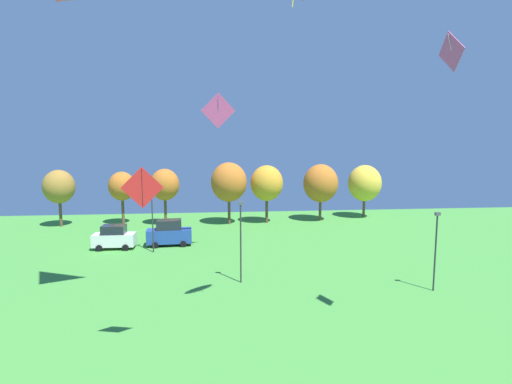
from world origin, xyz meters
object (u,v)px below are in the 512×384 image
at_px(treeline_tree_0, 59,187).
at_px(kite_flying_0, 142,188).
at_px(parked_car_leftmost, 114,237).
at_px(treeline_tree_3, 229,182).
at_px(treeline_tree_5, 321,183).
at_px(treeline_tree_4, 267,183).
at_px(treeline_tree_2, 165,185).
at_px(kite_flying_1, 218,111).
at_px(light_post_2, 152,212).
at_px(treeline_tree_1, 122,186).
at_px(kite_flying_3, 451,52).
at_px(parked_car_second_from_left, 169,233).
at_px(kite_flying_2, 59,12).
at_px(light_post_0, 436,246).
at_px(treeline_tree_6, 365,183).
at_px(light_post_1, 241,237).

bearing_deg(treeline_tree_0, kite_flying_0, -63.79).
distance_m(parked_car_leftmost, treeline_tree_0, 15.44).
height_order(treeline_tree_3, treeline_tree_5, treeline_tree_3).
distance_m(treeline_tree_0, treeline_tree_4, 26.21).
height_order(treeline_tree_2, treeline_tree_4, treeline_tree_4).
distance_m(treeline_tree_0, treeline_tree_5, 33.61).
distance_m(parked_car_leftmost, treeline_tree_3, 16.73).
height_order(kite_flying_1, light_post_2, kite_flying_1).
relative_size(light_post_2, treeline_tree_5, 0.94).
bearing_deg(treeline_tree_1, treeline_tree_0, -174.15).
bearing_deg(kite_flying_3, parked_car_leftmost, 136.08).
bearing_deg(treeline_tree_4, treeline_tree_1, 176.70).
xyz_separation_m(kite_flying_1, treeline_tree_2, (-6.83, 15.39, -8.24)).
bearing_deg(treeline_tree_4, parked_car_second_from_left, -137.32).
bearing_deg(kite_flying_0, kite_flying_2, 140.10).
bearing_deg(kite_flying_0, light_post_2, 97.92).
bearing_deg(light_post_0, kite_flying_1, 146.88).
bearing_deg(parked_car_second_from_left, treeline_tree_4, 38.51).
distance_m(treeline_tree_0, treeline_tree_6, 40.40).
height_order(kite_flying_1, light_post_1, kite_flying_1).
bearing_deg(kite_flying_3, treeline_tree_0, 133.72).
distance_m(kite_flying_1, treeline_tree_6, 28.32).
relative_size(light_post_1, treeline_tree_0, 0.87).
xyz_separation_m(kite_flying_0, treeline_tree_4, (9.99, 32.61, -3.33)).
distance_m(treeline_tree_0, treeline_tree_2, 13.06).
xyz_separation_m(treeline_tree_1, treeline_tree_5, (26.10, -0.35, 0.16)).
bearing_deg(light_post_1, light_post_0, -12.53).
distance_m(parked_car_second_from_left, treeline_tree_1, 14.18).
bearing_deg(treeline_tree_1, parked_car_second_from_left, -58.13).
bearing_deg(light_post_0, treeline_tree_6, 79.31).
bearing_deg(treeline_tree_5, light_post_0, -86.60).
relative_size(kite_flying_2, parked_car_leftmost, 0.99).
bearing_deg(kite_flying_1, treeline_tree_3, 84.82).
bearing_deg(light_post_0, parked_car_second_from_left, 144.34).
height_order(parked_car_second_from_left, light_post_0, light_post_0).
bearing_deg(parked_car_leftmost, treeline_tree_5, 27.34).
relative_size(parked_car_leftmost, treeline_tree_5, 0.53).
relative_size(kite_flying_0, treeline_tree_5, 0.26).
height_order(treeline_tree_0, treeline_tree_1, treeline_tree_0).
bearing_deg(treeline_tree_1, kite_flying_0, -75.51).
xyz_separation_m(kite_flying_0, parked_car_second_from_left, (-1.47, 22.04, -7.26)).
bearing_deg(treeline_tree_6, kite_flying_0, -124.62).
bearing_deg(kite_flying_0, kite_flying_1, 78.02).
height_order(light_post_1, treeline_tree_0, treeline_tree_0).
bearing_deg(treeline_tree_4, kite_flying_3, -81.23).
height_order(parked_car_leftmost, parked_car_second_from_left, parked_car_second_from_left).
bearing_deg(kite_flying_1, kite_flying_2, -121.75).
relative_size(kite_flying_2, treeline_tree_3, 0.51).
bearing_deg(treeline_tree_5, kite_flying_1, -130.63).
bearing_deg(light_post_2, kite_flying_0, -82.08).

